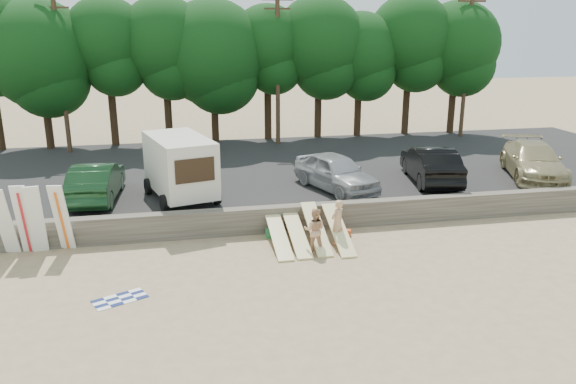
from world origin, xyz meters
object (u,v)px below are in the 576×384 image
Objects in this scene: beachgoer_b at (315,230)px; cooler at (271,233)px; beachgoer_a at (337,222)px; car_1 at (96,181)px; car_3 at (431,164)px; car_4 at (533,161)px; box_trailer at (180,165)px; car_2 at (336,172)px.

beachgoer_b is 4.14× the size of cooler.
beachgoer_a is at bearing -30.82° from cooler.
car_1 reaches higher than beachgoer_b.
beachgoer_a is (-5.78, -4.79, -0.70)m from car_3.
beachgoer_b is 2.14m from cooler.
car_3 is at bearing -177.11° from car_1.
car_1 is at bearing 9.62° from car_3.
car_1 is at bearing -160.45° from car_4.
beachgoer_b is (-11.84, -5.13, -0.71)m from car_4.
box_trailer is 0.89× the size of car_3.
box_trailer reaches higher than beachgoer_a.
car_1 is at bearing -17.22° from beachgoer_b.
cooler is at bearing -61.36° from beachgoer_a.
car_3 is 3.04× the size of beachgoer_a.
car_4 is at bearing -171.96° from car_3.
beachgoer_a is at bearing -136.58° from car_4.
car_2 is 2.95× the size of beachgoer_b.
cooler is at bearing 34.90° from car_3.
beachgoer_b is (4.46, -4.90, -1.37)m from box_trailer.
car_1 is 0.94× the size of car_3.
box_trailer reaches higher than cooler.
beachgoer_b is at bearing -136.12° from car_4.
beachgoer_b is at bearing -62.99° from box_trailer.
box_trailer is 3.51m from car_1.
car_2 is at bearing 14.60° from car_3.
car_2 is 4.60m from car_3.
box_trailer is 16.32m from car_4.
beachgoer_a is (-10.87, -4.60, -0.67)m from car_4.
cooler is (-1.26, 1.61, -0.63)m from beachgoer_b.
box_trailer reaches higher than car_3.
cooler is (-3.43, -3.34, -1.33)m from car_2.
car_1 is 7.74m from cooler.
box_trailer reaches higher than beachgoer_b.
car_3 reaches higher than cooler.
cooler is at bearing -61.06° from box_trailer.
car_3 is 3.20× the size of beachgoer_b.
car_2 is at bearing -179.39° from car_1.
car_2 is at bearing -140.51° from beachgoer_a.
cooler is at bearing -154.89° from car_2.
car_1 is (-3.40, 0.55, -0.68)m from box_trailer.
box_trailer is 0.96× the size of car_2.
beachgoer_a is 4.35× the size of cooler.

